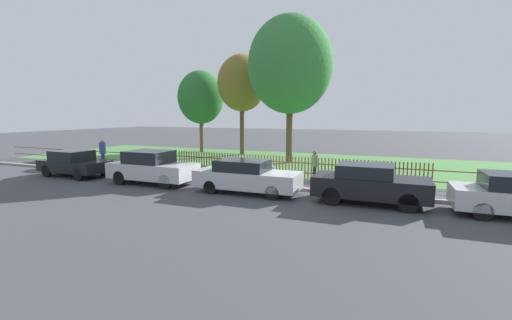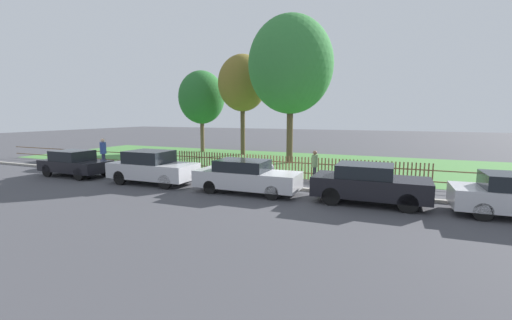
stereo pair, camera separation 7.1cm
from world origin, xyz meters
name	(u,v)px [view 1 (the left image)]	position (x,y,z in m)	size (l,w,h in m)	color
ground_plane	(269,188)	(0.00, 0.00, 0.00)	(120.00, 120.00, 0.00)	#424247
kerb_stone	(270,186)	(0.00, 0.10, 0.06)	(43.70, 0.20, 0.12)	#9E998E
grass_strip	(313,163)	(0.00, 8.41, 0.01)	(43.70, 11.46, 0.01)	#477F3D
park_fence	(287,167)	(0.00, 2.69, 0.57)	(43.70, 0.05, 1.14)	brown
parked_car_silver_hatchback	(74,163)	(-10.62, -1.28, 0.70)	(3.91, 1.80, 1.37)	black
parked_car_black_saloon	(152,167)	(-5.47, -1.24, 0.79)	(4.17, 1.85, 1.57)	#BCBCC1
parked_car_navy_estate	(246,176)	(-0.55, -1.26, 0.70)	(4.44, 1.70, 1.39)	#BCBCC1
parked_car_red_compact	(369,183)	(4.35, -1.05, 0.75)	(4.12, 1.81, 1.46)	black
covered_motorcycle	(259,167)	(-1.28, 1.86, 0.61)	(1.87, 0.71, 1.02)	black
tree_nearest_kerb	(201,97)	(-10.84, 11.81, 4.74)	(3.98, 3.98, 7.04)	brown
tree_behind_motorcycle	(242,83)	(-6.56, 11.11, 5.74)	(3.92, 3.92, 8.02)	brown
tree_mid_park	(290,65)	(-1.60, 8.06, 6.50)	(5.58, 5.58, 9.73)	brown
pedestrian_near_fence	(103,151)	(-11.50, 1.46, 1.03)	(0.52, 0.52, 1.82)	#2D3351
pedestrian_by_lamp	(315,164)	(1.55, 2.16, 0.87)	(0.41, 0.41, 1.54)	black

